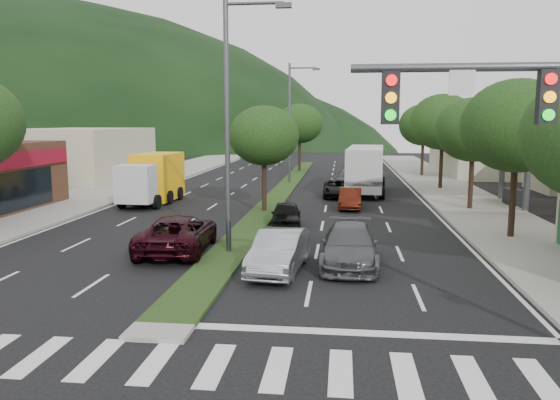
# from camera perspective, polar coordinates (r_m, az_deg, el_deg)

# --- Properties ---
(ground) EXTENTS (160.00, 160.00, 0.00)m
(ground) POSITION_cam_1_polar(r_m,az_deg,el_deg) (14.65, -11.96, -12.90)
(ground) COLOR black
(ground) RESTS_ON ground
(sidewalk_right) EXTENTS (5.00, 90.00, 0.15)m
(sidewalk_right) POSITION_cam_1_polar(r_m,az_deg,el_deg) (39.12, 18.33, 0.22)
(sidewalk_right) COLOR gray
(sidewalk_right) RESTS_ON ground
(sidewalk_left) EXTENTS (6.00, 90.00, 0.15)m
(sidewalk_left) POSITION_cam_1_polar(r_m,az_deg,el_deg) (42.08, -18.04, 0.77)
(sidewalk_left) COLOR gray
(sidewalk_left) RESTS_ON ground
(median) EXTENTS (1.60, 56.00, 0.12)m
(median) POSITION_cam_1_polar(r_m,az_deg,el_deg) (41.51, 0.31, 1.06)
(median) COLOR #213814
(median) RESTS_ON ground
(crosswalk) EXTENTS (19.00, 2.20, 0.01)m
(crosswalk) POSITION_cam_1_polar(r_m,az_deg,el_deg) (12.92, -14.87, -15.95)
(crosswalk) COLOR silver
(crosswalk) RESTS_ON ground
(bldg_left_far) EXTENTS (9.00, 14.00, 4.60)m
(bldg_left_far) POSITION_cam_1_polar(r_m,az_deg,el_deg) (52.56, -20.05, 4.52)
(bldg_left_far) COLOR #AFAA8B
(bldg_left_far) RESTS_ON ground
(bldg_right_far) EXTENTS (10.00, 16.00, 5.20)m
(bldg_right_far) POSITION_cam_1_polar(r_m,az_deg,el_deg) (58.95, 21.40, 5.10)
(bldg_right_far) COLOR #AFAA8B
(bldg_right_far) RESTS_ON ground
(tree_r_b) EXTENTS (4.80, 4.80, 6.94)m
(tree_r_b) POSITION_cam_1_polar(r_m,az_deg,el_deg) (26.05, 23.54, 7.10)
(tree_r_b) COLOR black
(tree_r_b) RESTS_ON sidewalk_right
(tree_r_c) EXTENTS (4.40, 4.40, 6.48)m
(tree_r_c) POSITION_cam_1_polar(r_m,az_deg,el_deg) (33.79, 19.57, 6.92)
(tree_r_c) COLOR black
(tree_r_c) RESTS_ON sidewalk_right
(tree_r_d) EXTENTS (5.00, 5.00, 7.17)m
(tree_r_d) POSITION_cam_1_polar(r_m,az_deg,el_deg) (43.60, 16.65, 7.81)
(tree_r_d) COLOR black
(tree_r_d) RESTS_ON sidewalk_right
(tree_r_e) EXTENTS (4.60, 4.60, 6.71)m
(tree_r_e) POSITION_cam_1_polar(r_m,az_deg,el_deg) (53.47, 14.77, 7.58)
(tree_r_e) COLOR black
(tree_r_e) RESTS_ON sidewalk_right
(tree_med_near) EXTENTS (4.00, 4.00, 6.02)m
(tree_med_near) POSITION_cam_1_polar(r_m,az_deg,el_deg) (31.27, -1.68, 6.73)
(tree_med_near) COLOR black
(tree_med_near) RESTS_ON median
(tree_med_far) EXTENTS (4.80, 4.80, 6.94)m
(tree_med_far) POSITION_cam_1_polar(r_m,az_deg,el_deg) (57.11, 2.07, 7.99)
(tree_med_far) COLOR black
(tree_med_far) RESTS_ON median
(streetlight_near) EXTENTS (2.60, 0.25, 10.00)m
(streetlight_near) POSITION_cam_1_polar(r_m,az_deg,el_deg) (21.37, -5.02, 9.12)
(streetlight_near) COLOR #47494C
(streetlight_near) RESTS_ON ground
(streetlight_mid) EXTENTS (2.60, 0.25, 10.00)m
(streetlight_mid) POSITION_cam_1_polar(r_m,az_deg,el_deg) (46.14, 1.26, 8.65)
(streetlight_mid) COLOR #47494C
(streetlight_mid) RESTS_ON ground
(sedan_silver) EXTENTS (1.94, 4.50, 1.44)m
(sedan_silver) POSITION_cam_1_polar(r_m,az_deg,el_deg) (19.19, -0.09, -5.39)
(sedan_silver) COLOR #A4A7AC
(sedan_silver) RESTS_ON ground
(suv_maroon) EXTENTS (2.84, 5.58, 1.51)m
(suv_maroon) POSITION_cam_1_polar(r_m,az_deg,el_deg) (22.42, -10.63, -3.45)
(suv_maroon) COLOR black
(suv_maroon) RESTS_ON ground
(car_queue_a) EXTENTS (1.75, 3.72, 1.23)m
(car_queue_a) POSITION_cam_1_polar(r_m,az_deg,el_deg) (27.22, 0.64, -1.55)
(car_queue_a) COLOR black
(car_queue_a) RESTS_ON ground
(car_queue_b) EXTENTS (2.13, 5.05, 1.45)m
(car_queue_b) POSITION_cam_1_polar(r_m,az_deg,el_deg) (20.22, 7.27, -4.73)
(car_queue_b) COLOR #4E4F54
(car_queue_b) RESTS_ON ground
(car_queue_c) EXTENTS (1.42, 3.79, 1.24)m
(car_queue_c) POSITION_cam_1_polar(r_m,az_deg,el_deg) (33.26, 7.36, 0.17)
(car_queue_c) COLOR #4B170C
(car_queue_c) RESTS_ON ground
(car_queue_d) EXTENTS (2.11, 4.41, 1.21)m
(car_queue_d) POSITION_cam_1_polar(r_m,az_deg,el_deg) (38.21, 6.07, 1.22)
(car_queue_d) COLOR black
(car_queue_d) RESTS_ON ground
(car_queue_e) EXTENTS (2.34, 4.62, 1.51)m
(car_queue_e) POSITION_cam_1_polar(r_m,az_deg,el_deg) (44.03, 7.12, 2.32)
(car_queue_e) COLOR #56555B
(car_queue_e) RESTS_ON ground
(box_truck) EXTENTS (2.72, 6.51, 3.16)m
(box_truck) POSITION_cam_1_polar(r_m,az_deg,el_deg) (36.04, -13.05, 2.05)
(box_truck) COLOR silver
(box_truck) RESTS_ON ground
(motorhome) EXTENTS (3.33, 8.95, 3.37)m
(motorhome) POSITION_cam_1_polar(r_m,az_deg,el_deg) (40.51, 8.93, 3.25)
(motorhome) COLOR #BDBDBD
(motorhome) RESTS_ON ground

